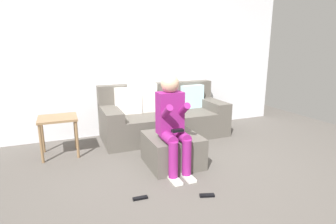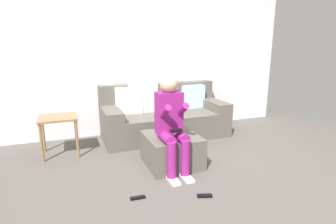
{
  "view_description": "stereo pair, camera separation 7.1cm",
  "coord_description": "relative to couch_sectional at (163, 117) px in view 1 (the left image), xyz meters",
  "views": [
    {
      "loc": [
        -1.33,
        -2.5,
        1.49
      ],
      "look_at": [
        0.1,
        1.03,
        0.56
      ],
      "focal_mm": 28.72,
      "sensor_mm": 36.0,
      "label": 1
    },
    {
      "loc": [
        -1.27,
        -2.53,
        1.49
      ],
      "look_at": [
        0.1,
        1.03,
        0.56
      ],
      "focal_mm": 28.72,
      "sensor_mm": 36.0,
      "label": 2
    }
  ],
  "objects": [
    {
      "name": "remote_near_ottoman",
      "position": [
        -0.29,
        -2.01,
        -0.32
      ],
      "size": [
        0.16,
        0.09,
        0.02
      ],
      "primitive_type": "cube",
      "rotation": [
        0.0,
        0.0,
        -0.31
      ],
      "color": "black",
      "rests_on": "ground_plane"
    },
    {
      "name": "side_table",
      "position": [
        -1.65,
        -0.29,
        0.13
      ],
      "size": [
        0.5,
        0.45,
        0.55
      ],
      "color": "olive",
      "rests_on": "ground_plane"
    },
    {
      "name": "couch_sectional",
      "position": [
        0.0,
        0.0,
        0.0
      ],
      "size": [
        2.06,
        0.9,
        0.89
      ],
      "color": "#59544C",
      "rests_on": "ground_plane"
    },
    {
      "name": "remote_by_storage_bin",
      "position": [
        -0.93,
        -1.8,
        -0.32
      ],
      "size": [
        0.15,
        0.05,
        0.02
      ],
      "primitive_type": "cube",
      "rotation": [
        0.0,
        0.0,
        -0.06
      ],
      "color": "black",
      "rests_on": "ground_plane"
    },
    {
      "name": "ottoman",
      "position": [
        -0.31,
        -1.16,
        -0.13
      ],
      "size": [
        0.65,
        0.69,
        0.39
      ],
      "primitive_type": "cube",
      "color": "#59544C",
      "rests_on": "ground_plane"
    },
    {
      "name": "ground_plane",
      "position": [
        -0.25,
        -1.64,
        -0.33
      ],
      "size": [
        7.22,
        7.22,
        0.0
      ],
      "primitive_type": "plane",
      "color": "#544F49"
    },
    {
      "name": "person_seated",
      "position": [
        -0.38,
        -1.33,
        0.32
      ],
      "size": [
        0.31,
        0.59,
        1.17
      ],
      "color": "#8C1E72",
      "rests_on": "ground_plane"
    },
    {
      "name": "wall_back",
      "position": [
        -0.25,
        0.43,
        1.07
      ],
      "size": [
        5.55,
        0.1,
        2.79
      ],
      "primitive_type": "cube",
      "color": "silver",
      "rests_on": "ground_plane"
    }
  ]
}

